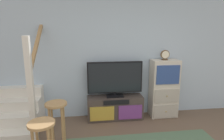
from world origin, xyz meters
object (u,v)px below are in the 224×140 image
desk_clock (165,55)px  bar_stool_near (42,136)px  media_console (115,108)px  side_cabinet (164,89)px  television (115,78)px  bar_stool_far (57,115)px

desk_clock → bar_stool_near: 2.77m
media_console → desk_clock: 1.54m
media_console → side_cabinet: size_ratio=0.93×
television → side_cabinet: bearing=-0.7°
media_console → bar_stool_near: (-1.15, -1.47, 0.30)m
television → side_cabinet: size_ratio=0.91×
bar_stool_near → television: bearing=52.3°
media_console → bar_stool_far: 1.42m
television → bar_stool_near: television is taller
bar_stool_near → desk_clock: bearing=33.6°
side_cabinet → desk_clock: desk_clock is taller
side_cabinet → bar_stool_near: (-2.23, -1.48, -0.08)m
bar_stool_far → side_cabinet: bearing=22.5°
media_console → television: (0.00, 0.02, 0.65)m
desk_clock → bar_stool_near: (-2.21, -1.46, -0.82)m
desk_clock → bar_stool_near: desk_clock is taller
desk_clock → bar_stool_far: 2.43m
television → desk_clock: size_ratio=5.51×
side_cabinet → bar_stool_far: side_cabinet is taller
bar_stool_far → desk_clock: bearing=22.4°
television → bar_stool_near: bearing=-127.7°
media_console → bar_stool_far: bearing=-140.5°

